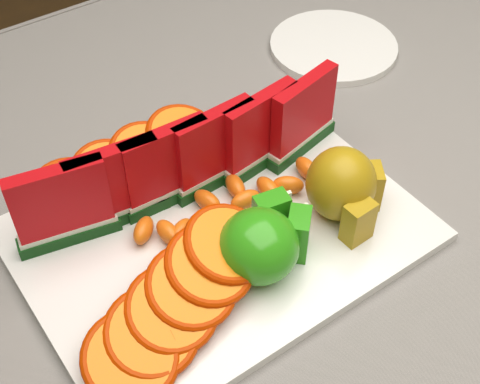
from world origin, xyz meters
TOP-DOWN VIEW (x-y plane):
  - table at (0.00, 0.00)m, footprint 1.40×0.90m
  - tablecloth at (0.00, 0.00)m, footprint 1.53×1.03m
  - platter at (-0.10, 0.00)m, footprint 0.40×0.30m
  - apple_cluster at (-0.08, -0.06)m, footprint 0.12×0.10m
  - pear_cluster at (0.02, -0.05)m, footprint 0.10×0.10m
  - side_plate at (0.23, 0.19)m, footprint 0.19×0.19m
  - watermelon_row at (-0.09, 0.06)m, footprint 0.39×0.07m
  - orange_fan_front at (-0.18, -0.07)m, footprint 0.24×0.15m
  - orange_fan_back at (-0.13, 0.13)m, footprint 0.24×0.10m
  - tangerine_segments at (-0.07, 0.02)m, footprint 0.22×0.07m

SIDE VIEW (x-z plane):
  - table at x=0.00m, z-range 0.28..1.03m
  - tablecloth at x=0.00m, z-range 0.62..0.82m
  - side_plate at x=0.23m, z-range 0.76..0.77m
  - platter at x=-0.10m, z-range 0.76..0.77m
  - tangerine_segments at x=-0.07m, z-range 0.77..0.79m
  - orange_fan_back at x=-0.13m, z-range 0.77..0.81m
  - orange_fan_front at x=-0.18m, z-range 0.77..0.83m
  - apple_cluster at x=-0.08m, z-range 0.77..0.84m
  - pear_cluster at x=0.02m, z-range 0.77..0.85m
  - watermelon_row at x=-0.09m, z-range 0.77..0.87m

